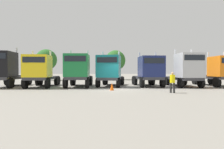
# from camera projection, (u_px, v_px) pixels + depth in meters

# --- Properties ---
(ground) EXTENTS (200.00, 200.00, 0.00)m
(ground) POSITION_uv_depth(u_px,v_px,m) (116.00, 90.00, 17.08)
(ground) COLOR gray
(semi_truck_black) EXTENTS (2.67, 6.40, 4.35)m
(semi_truck_black) POSITION_uv_depth(u_px,v_px,m) (5.00, 69.00, 19.39)
(semi_truck_black) COLOR #333338
(semi_truck_black) RESTS_ON ground
(semi_truck_yellow) EXTENTS (2.73, 6.42, 3.97)m
(semi_truck_yellow) POSITION_uv_depth(u_px,v_px,m) (40.00, 71.00, 19.37)
(semi_truck_yellow) COLOR #333338
(semi_truck_yellow) RESTS_ON ground
(semi_truck_green) EXTENTS (2.65, 6.25, 4.08)m
(semi_truck_green) POSITION_uv_depth(u_px,v_px,m) (78.00, 70.00, 19.60)
(semi_truck_green) COLOR #333338
(semi_truck_green) RESTS_ON ground
(semi_truck_teal) EXTENTS (3.69, 6.38, 4.02)m
(semi_truck_teal) POSITION_uv_depth(u_px,v_px,m) (110.00, 71.00, 20.37)
(semi_truck_teal) COLOR #333338
(semi_truck_teal) RESTS_ON ground
(semi_truck_navy) EXTENTS (2.59, 6.09, 3.93)m
(semi_truck_navy) POSITION_uv_depth(u_px,v_px,m) (149.00, 71.00, 20.29)
(semi_truck_navy) COLOR #333338
(semi_truck_navy) RESTS_ON ground
(semi_truck_silver) EXTENTS (2.62, 6.19, 4.23)m
(semi_truck_silver) POSITION_uv_depth(u_px,v_px,m) (186.00, 70.00, 19.92)
(semi_truck_silver) COLOR #333338
(semi_truck_silver) RESTS_ON ground
(semi_truck_orange) EXTENTS (2.59, 5.96, 3.97)m
(semi_truck_orange) POSITION_uv_depth(u_px,v_px,m) (220.00, 71.00, 20.60)
(semi_truck_orange) COLOR #333338
(semi_truck_orange) RESTS_ON ground
(visitor_in_hivis) EXTENTS (0.56, 0.56, 1.68)m
(visitor_in_hivis) POSITION_uv_depth(u_px,v_px,m) (172.00, 81.00, 14.52)
(visitor_in_hivis) COLOR #272727
(visitor_in_hivis) RESTS_ON ground
(traffic_cone_near) EXTENTS (0.36, 0.36, 0.69)m
(traffic_cone_near) POSITION_uv_depth(u_px,v_px,m) (112.00, 87.00, 16.48)
(traffic_cone_near) COLOR #F2590C
(traffic_cone_near) RESTS_ON ground
(oak_far_left) EXTENTS (4.01, 4.01, 5.96)m
(oak_far_left) POSITION_uv_depth(u_px,v_px,m) (46.00, 60.00, 34.95)
(oak_far_left) COLOR #4C3823
(oak_far_left) RESTS_ON ground
(oak_far_centre) EXTENTS (4.14, 4.14, 6.02)m
(oak_far_centre) POSITION_uv_depth(u_px,v_px,m) (115.00, 60.00, 37.18)
(oak_far_centre) COLOR #4C3823
(oak_far_centre) RESTS_ON ground
(oak_far_right) EXTENTS (3.01, 3.01, 4.90)m
(oak_far_right) POSITION_uv_depth(u_px,v_px,m) (158.00, 64.00, 40.40)
(oak_far_right) COLOR #4C3823
(oak_far_right) RESTS_ON ground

